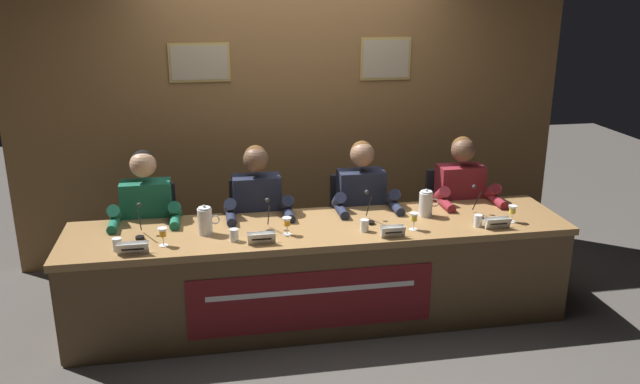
# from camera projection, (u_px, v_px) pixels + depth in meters

# --- Properties ---
(ground_plane) EXTENTS (12.00, 12.00, 0.00)m
(ground_plane) POSITION_uv_depth(u_px,v_px,m) (320.00, 316.00, 4.81)
(ground_plane) COLOR #4C4742
(wall_back_panelled) EXTENTS (4.76, 0.14, 2.60)m
(wall_back_panelled) POSITION_uv_depth(u_px,v_px,m) (294.00, 112.00, 5.58)
(wall_back_panelled) COLOR brown
(wall_back_panelled) RESTS_ON ground_plane
(conference_table) EXTENTS (3.56, 0.78, 0.72)m
(conference_table) POSITION_uv_depth(u_px,v_px,m) (322.00, 260.00, 4.55)
(conference_table) COLOR olive
(conference_table) RESTS_ON ground_plane
(chair_far_left) EXTENTS (0.44, 0.44, 0.89)m
(chair_far_left) POSITION_uv_depth(u_px,v_px,m) (152.00, 245.00, 5.01)
(chair_far_left) COLOR black
(chair_far_left) RESTS_ON ground_plane
(panelist_far_left) EXTENTS (0.51, 0.48, 1.22)m
(panelist_far_left) POSITION_uv_depth(u_px,v_px,m) (147.00, 221.00, 4.73)
(panelist_far_left) COLOR black
(panelist_far_left) RESTS_ON ground_plane
(nameplate_far_left) EXTENTS (0.20, 0.06, 0.08)m
(nameplate_far_left) POSITION_uv_depth(u_px,v_px,m) (133.00, 248.00, 4.09)
(nameplate_far_left) COLOR white
(nameplate_far_left) RESTS_ON conference_table
(juice_glass_far_left) EXTENTS (0.06, 0.06, 0.12)m
(juice_glass_far_left) POSITION_uv_depth(u_px,v_px,m) (163.00, 233.00, 4.21)
(juice_glass_far_left) COLOR white
(juice_glass_far_left) RESTS_ON conference_table
(water_cup_far_left) EXTENTS (0.06, 0.06, 0.08)m
(water_cup_far_left) POSITION_uv_depth(u_px,v_px,m) (117.00, 245.00, 4.14)
(water_cup_far_left) COLOR silver
(water_cup_far_left) RESTS_ON conference_table
(microphone_far_left) EXTENTS (0.06, 0.17, 0.22)m
(microphone_far_left) POSITION_uv_depth(u_px,v_px,m) (140.00, 227.00, 4.36)
(microphone_far_left) COLOR black
(microphone_far_left) RESTS_ON conference_table
(chair_center_left) EXTENTS (0.44, 0.44, 0.89)m
(chair_center_left) POSITION_uv_depth(u_px,v_px,m) (257.00, 238.00, 5.14)
(chair_center_left) COLOR black
(chair_center_left) RESTS_ON ground_plane
(panelist_center_left) EXTENTS (0.51, 0.48, 1.22)m
(panelist_center_left) POSITION_uv_depth(u_px,v_px,m) (258.00, 214.00, 4.87)
(panelist_center_left) COLOR black
(panelist_center_left) RESTS_ON ground_plane
(nameplate_center_left) EXTENTS (0.18, 0.06, 0.08)m
(nameplate_center_left) POSITION_uv_depth(u_px,v_px,m) (261.00, 238.00, 4.25)
(nameplate_center_left) COLOR white
(nameplate_center_left) RESTS_ON conference_table
(juice_glass_center_left) EXTENTS (0.06, 0.06, 0.12)m
(juice_glass_center_left) POSITION_uv_depth(u_px,v_px,m) (287.00, 223.00, 4.39)
(juice_glass_center_left) COLOR white
(juice_glass_center_left) RESTS_ON conference_table
(water_cup_center_left) EXTENTS (0.06, 0.06, 0.08)m
(water_cup_center_left) POSITION_uv_depth(u_px,v_px,m) (234.00, 236.00, 4.30)
(water_cup_center_left) COLOR silver
(water_cup_center_left) RESTS_ON conference_table
(microphone_center_left) EXTENTS (0.06, 0.17, 0.22)m
(microphone_center_left) POSITION_uv_depth(u_px,v_px,m) (269.00, 221.00, 4.45)
(microphone_center_left) COLOR black
(microphone_center_left) RESTS_ON conference_table
(chair_center_right) EXTENTS (0.44, 0.44, 0.89)m
(chair_center_right) POSITION_uv_depth(u_px,v_px,m) (357.00, 231.00, 5.28)
(chair_center_right) COLOR black
(chair_center_right) RESTS_ON ground_plane
(panelist_center_right) EXTENTS (0.51, 0.48, 1.22)m
(panelist_center_right) POSITION_uv_depth(u_px,v_px,m) (363.00, 208.00, 5.01)
(panelist_center_right) COLOR black
(panelist_center_right) RESTS_ON ground_plane
(nameplate_center_right) EXTENTS (0.17, 0.06, 0.08)m
(nameplate_center_right) POSITION_uv_depth(u_px,v_px,m) (393.00, 232.00, 4.36)
(nameplate_center_right) COLOR white
(nameplate_center_right) RESTS_ON conference_table
(juice_glass_center_right) EXTENTS (0.06, 0.06, 0.12)m
(juice_glass_center_right) POSITION_uv_depth(u_px,v_px,m) (414.00, 218.00, 4.48)
(juice_glass_center_right) COLOR white
(juice_glass_center_right) RESTS_ON conference_table
(water_cup_center_right) EXTENTS (0.06, 0.06, 0.08)m
(water_cup_center_right) POSITION_uv_depth(u_px,v_px,m) (364.00, 226.00, 4.47)
(water_cup_center_right) COLOR silver
(water_cup_center_right) RESTS_ON conference_table
(microphone_center_right) EXTENTS (0.06, 0.17, 0.22)m
(microphone_center_right) POSITION_uv_depth(u_px,v_px,m) (369.00, 212.00, 4.63)
(microphone_center_right) COLOR black
(microphone_center_right) RESTS_ON conference_table
(chair_far_right) EXTENTS (0.44, 0.44, 0.89)m
(chair_far_right) POSITION_uv_depth(u_px,v_px,m) (451.00, 225.00, 5.42)
(chair_far_right) COLOR black
(chair_far_right) RESTS_ON ground_plane
(panelist_far_right) EXTENTS (0.51, 0.48, 1.22)m
(panelist_far_right) POSITION_uv_depth(u_px,v_px,m) (463.00, 202.00, 5.15)
(panelist_far_right) COLOR black
(panelist_far_right) RESTS_ON ground_plane
(nameplate_far_right) EXTENTS (0.18, 0.06, 0.08)m
(nameplate_far_right) POSITION_uv_depth(u_px,v_px,m) (498.00, 223.00, 4.52)
(nameplate_far_right) COLOR white
(nameplate_far_right) RESTS_ON conference_table
(juice_glass_far_right) EXTENTS (0.06, 0.06, 0.12)m
(juice_glass_far_right) POSITION_uv_depth(u_px,v_px,m) (512.00, 211.00, 4.63)
(juice_glass_far_right) COLOR white
(juice_glass_far_right) RESTS_ON conference_table
(water_cup_far_right) EXTENTS (0.06, 0.06, 0.08)m
(water_cup_far_right) POSITION_uv_depth(u_px,v_px,m) (478.00, 221.00, 4.56)
(water_cup_far_right) COLOR silver
(water_cup_far_right) RESTS_ON conference_table
(microphone_far_right) EXTENTS (0.06, 0.17, 0.22)m
(microphone_far_right) POSITION_uv_depth(u_px,v_px,m) (478.00, 206.00, 4.75)
(microphone_far_right) COLOR black
(microphone_far_right) RESTS_ON conference_table
(water_pitcher_left_side) EXTENTS (0.15, 0.10, 0.21)m
(water_pitcher_left_side) POSITION_uv_depth(u_px,v_px,m) (205.00, 221.00, 4.40)
(water_pitcher_left_side) COLOR silver
(water_pitcher_left_side) RESTS_ON conference_table
(water_pitcher_right_side) EXTENTS (0.15, 0.10, 0.21)m
(water_pitcher_right_side) POSITION_uv_depth(u_px,v_px,m) (426.00, 204.00, 4.75)
(water_pitcher_right_side) COLOR silver
(water_pitcher_right_side) RESTS_ON conference_table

